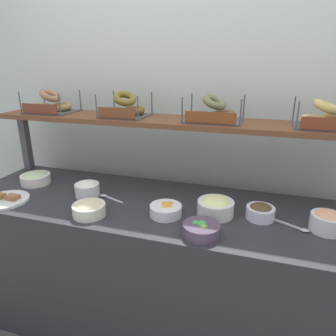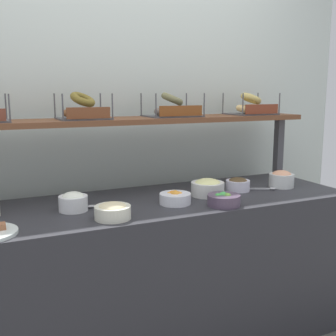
{
  "view_description": "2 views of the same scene",
  "coord_description": "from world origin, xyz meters",
  "px_view_note": "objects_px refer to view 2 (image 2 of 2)",
  "views": [
    {
      "loc": [
        0.52,
        -1.45,
        1.61
      ],
      "look_at": [
        0.06,
        0.03,
        1.06
      ],
      "focal_mm": 32.76,
      "sensor_mm": 36.0,
      "label": 1
    },
    {
      "loc": [
        -0.84,
        -2.03,
        1.43
      ],
      "look_at": [
        0.12,
        0.03,
        1.02
      ],
      "focal_mm": 44.97,
      "sensor_mm": 36.0,
      "label": 2
    }
  ],
  "objects_px": {
    "bowl_veggie_mix": "(224,200)",
    "bowl_chocolate_spread": "(238,184)",
    "bowl_cream_cheese": "(73,201)",
    "bagel_basket_plain": "(251,107)",
    "serving_spoon_near_plate": "(99,206)",
    "bagel_basket_cinnamon_raisin": "(83,110)",
    "bowl_egg_salad": "(208,187)",
    "serving_spoon_by_edge": "(266,189)",
    "bowl_fruit_salad": "(175,198)",
    "bagel_basket_poppy": "(172,109)",
    "bowl_lox_spread": "(282,179)",
    "bowl_potato_salad": "(113,211)"
  },
  "relations": [
    {
      "from": "bowl_lox_spread",
      "to": "bowl_egg_salad",
      "type": "xyz_separation_m",
      "value": [
        -0.52,
        0.0,
        -0.0
      ]
    },
    {
      "from": "bowl_cream_cheese",
      "to": "bagel_basket_plain",
      "type": "xyz_separation_m",
      "value": [
        1.24,
        0.28,
        0.43
      ]
    },
    {
      "from": "bowl_chocolate_spread",
      "to": "bagel_basket_plain",
      "type": "xyz_separation_m",
      "value": [
        0.27,
        0.27,
        0.44
      ]
    },
    {
      "from": "bowl_egg_salad",
      "to": "serving_spoon_near_plate",
      "type": "relative_size",
      "value": 1.08
    },
    {
      "from": "bagel_basket_cinnamon_raisin",
      "to": "serving_spoon_near_plate",
      "type": "bearing_deg",
      "value": -90.11
    },
    {
      "from": "bowl_cream_cheese",
      "to": "bagel_basket_cinnamon_raisin",
      "type": "height_order",
      "value": "bagel_basket_cinnamon_raisin"
    },
    {
      "from": "bagel_basket_plain",
      "to": "bowl_veggie_mix",
      "type": "bearing_deg",
      "value": -135.31
    },
    {
      "from": "bowl_lox_spread",
      "to": "bagel_basket_poppy",
      "type": "height_order",
      "value": "bagel_basket_poppy"
    },
    {
      "from": "bowl_egg_salad",
      "to": "bowl_veggie_mix",
      "type": "relative_size",
      "value": 1.1
    },
    {
      "from": "bowl_egg_salad",
      "to": "serving_spoon_by_edge",
      "type": "relative_size",
      "value": 1.12
    },
    {
      "from": "bowl_fruit_salad",
      "to": "bagel_basket_cinnamon_raisin",
      "type": "xyz_separation_m",
      "value": [
        -0.38,
        0.37,
        0.45
      ]
    },
    {
      "from": "bowl_egg_salad",
      "to": "bowl_veggie_mix",
      "type": "distance_m",
      "value": 0.22
    },
    {
      "from": "bowl_egg_salad",
      "to": "bowl_potato_salad",
      "type": "bearing_deg",
      "value": -162.28
    },
    {
      "from": "bagel_basket_cinnamon_raisin",
      "to": "bagel_basket_plain",
      "type": "height_order",
      "value": "bagel_basket_cinnamon_raisin"
    },
    {
      "from": "bagel_basket_plain",
      "to": "bowl_fruit_salad",
      "type": "bearing_deg",
      "value": -152.82
    },
    {
      "from": "bowl_lox_spread",
      "to": "bagel_basket_plain",
      "type": "height_order",
      "value": "bagel_basket_plain"
    },
    {
      "from": "bowl_fruit_salad",
      "to": "serving_spoon_by_edge",
      "type": "distance_m",
      "value": 0.64
    },
    {
      "from": "bowl_chocolate_spread",
      "to": "bagel_basket_cinnamon_raisin",
      "type": "relative_size",
      "value": 0.5
    },
    {
      "from": "bagel_basket_cinnamon_raisin",
      "to": "bowl_egg_salad",
      "type": "bearing_deg",
      "value": -25.23
    },
    {
      "from": "bowl_potato_salad",
      "to": "bagel_basket_poppy",
      "type": "height_order",
      "value": "bagel_basket_poppy"
    },
    {
      "from": "bowl_cream_cheese",
      "to": "serving_spoon_near_plate",
      "type": "height_order",
      "value": "bowl_cream_cheese"
    },
    {
      "from": "bowl_lox_spread",
      "to": "serving_spoon_by_edge",
      "type": "relative_size",
      "value": 0.9
    },
    {
      "from": "bagel_basket_poppy",
      "to": "bowl_lox_spread",
      "type": "bearing_deg",
      "value": -26.72
    },
    {
      "from": "bowl_fruit_salad",
      "to": "bagel_basket_poppy",
      "type": "bearing_deg",
      "value": 66.95
    },
    {
      "from": "bowl_egg_salad",
      "to": "bowl_chocolate_spread",
      "type": "relative_size",
      "value": 1.33
    },
    {
      "from": "serving_spoon_near_plate",
      "to": "bagel_basket_cinnamon_raisin",
      "type": "relative_size",
      "value": 0.61
    },
    {
      "from": "bowl_chocolate_spread",
      "to": "bowl_fruit_salad",
      "type": "relative_size",
      "value": 0.86
    },
    {
      "from": "bowl_lox_spread",
      "to": "bowl_veggie_mix",
      "type": "distance_m",
      "value": 0.59
    },
    {
      "from": "bowl_lox_spread",
      "to": "bagel_basket_poppy",
      "type": "bearing_deg",
      "value": 153.28
    },
    {
      "from": "bowl_veggie_mix",
      "to": "serving_spoon_by_edge",
      "type": "distance_m",
      "value": 0.46
    },
    {
      "from": "bowl_chocolate_spread",
      "to": "serving_spoon_near_plate",
      "type": "xyz_separation_m",
      "value": [
        -0.85,
        -0.01,
        -0.03
      ]
    },
    {
      "from": "bagel_basket_poppy",
      "to": "bowl_fruit_salad",
      "type": "bearing_deg",
      "value": -113.05
    },
    {
      "from": "serving_spoon_by_edge",
      "to": "bagel_basket_plain",
      "type": "distance_m",
      "value": 0.58
    },
    {
      "from": "bowl_veggie_mix",
      "to": "serving_spoon_near_plate",
      "type": "xyz_separation_m",
      "value": [
        -0.59,
        0.23,
        -0.02
      ]
    },
    {
      "from": "bowl_cream_cheese",
      "to": "bagel_basket_cinnamon_raisin",
      "type": "relative_size",
      "value": 0.5
    },
    {
      "from": "bowl_cream_cheese",
      "to": "bowl_veggie_mix",
      "type": "xyz_separation_m",
      "value": [
        0.73,
        -0.23,
        -0.02
      ]
    },
    {
      "from": "bowl_potato_salad",
      "to": "bagel_basket_plain",
      "type": "distance_m",
      "value": 1.29
    },
    {
      "from": "bowl_chocolate_spread",
      "to": "serving_spoon_by_edge",
      "type": "xyz_separation_m",
      "value": [
        0.17,
        -0.05,
        -0.03
      ]
    },
    {
      "from": "bowl_egg_salad",
      "to": "bowl_fruit_salad",
      "type": "xyz_separation_m",
      "value": [
        -0.24,
        -0.08,
        -0.02
      ]
    },
    {
      "from": "bowl_potato_salad",
      "to": "bowl_egg_salad",
      "type": "height_order",
      "value": "bowl_egg_salad"
    },
    {
      "from": "bagel_basket_poppy",
      "to": "bowl_veggie_mix",
      "type": "bearing_deg",
      "value": -84.38
    },
    {
      "from": "bowl_lox_spread",
      "to": "bagel_basket_plain",
      "type": "bearing_deg",
      "value": 96.31
    },
    {
      "from": "bagel_basket_poppy",
      "to": "serving_spoon_by_edge",
      "type": "bearing_deg",
      "value": -34.57
    },
    {
      "from": "bowl_potato_salad",
      "to": "bowl_cream_cheese",
      "type": "bearing_deg",
      "value": 123.09
    },
    {
      "from": "bagel_basket_plain",
      "to": "bowl_egg_salad",
      "type": "bearing_deg",
      "value": -148.88
    },
    {
      "from": "bowl_veggie_mix",
      "to": "bowl_chocolate_spread",
      "type": "distance_m",
      "value": 0.35
    },
    {
      "from": "bowl_potato_salad",
      "to": "serving_spoon_near_plate",
      "type": "xyz_separation_m",
      "value": [
        -0.0,
        0.21,
        -0.03
      ]
    },
    {
      "from": "serving_spoon_by_edge",
      "to": "bagel_basket_cinnamon_raisin",
      "type": "height_order",
      "value": "bagel_basket_cinnamon_raisin"
    },
    {
      "from": "bowl_chocolate_spread",
      "to": "serving_spoon_by_edge",
      "type": "relative_size",
      "value": 0.84
    },
    {
      "from": "bowl_cream_cheese",
      "to": "bagel_basket_poppy",
      "type": "relative_size",
      "value": 0.44
    }
  ]
}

